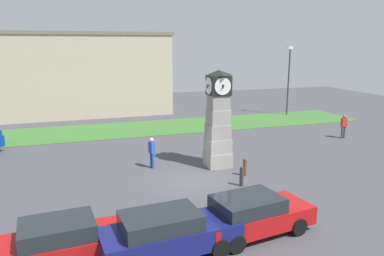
# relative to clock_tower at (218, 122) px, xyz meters

# --- Properties ---
(ground_plane) EXTENTS (68.39, 68.39, 0.00)m
(ground_plane) POSITION_rel_clock_tower_xyz_m (-2.01, -1.77, -2.53)
(ground_plane) COLOR #424247
(clock_tower) EXTENTS (1.42, 1.54, 5.39)m
(clock_tower) POSITION_rel_clock_tower_xyz_m (0.00, 0.00, 0.00)
(clock_tower) COLOR gray
(clock_tower) RESTS_ON ground_plane
(bollard_near_tower) EXTENTS (0.21, 0.21, 0.96)m
(bollard_near_tower) POSITION_rel_clock_tower_xyz_m (0.75, -1.95, -2.04)
(bollard_near_tower) COLOR brown
(bollard_near_tower) RESTS_ON ground_plane
(bollard_mid_row) EXTENTS (0.21, 0.21, 1.00)m
(bollard_mid_row) POSITION_rel_clock_tower_xyz_m (-0.03, -3.21, -2.02)
(bollard_mid_row) COLOR #333338
(bollard_mid_row) RESTS_ON ground_plane
(car_navy_sedan) EXTENTS (4.21, 2.12, 1.41)m
(car_navy_sedan) POSITION_rel_clock_tower_xyz_m (-8.10, -7.38, -1.80)
(car_navy_sedan) COLOR #A51111
(car_navy_sedan) RESTS_ON ground_plane
(car_near_tower) EXTENTS (4.65, 2.14, 1.51)m
(car_near_tower) POSITION_rel_clock_tower_xyz_m (-4.94, -8.02, -1.75)
(car_near_tower) COLOR navy
(car_near_tower) RESTS_ON ground_plane
(car_by_building) EXTENTS (4.50, 2.43, 1.45)m
(car_by_building) POSITION_rel_clock_tower_xyz_m (-1.69, -7.57, -1.78)
(car_by_building) COLOR #A51111
(car_by_building) RESTS_ON ground_plane
(pedestrian_crossing_lot) EXTENTS (0.34, 0.45, 1.72)m
(pedestrian_crossing_lot) POSITION_rel_clock_tower_xyz_m (-3.58, 0.81, -1.54)
(pedestrian_crossing_lot) COLOR #264CA5
(pedestrian_crossing_lot) RESTS_ON ground_plane
(pedestrian_by_cars) EXTENTS (0.41, 0.26, 1.73)m
(pedestrian_by_cars) POSITION_rel_clock_tower_xyz_m (11.15, 3.11, -1.53)
(pedestrian_by_cars) COLOR #3F3F47
(pedestrian_by_cars) RESTS_ON ground_plane
(street_lamp_near_road) EXTENTS (0.50, 0.24, 6.53)m
(street_lamp_near_road) POSITION_rel_clock_tower_xyz_m (12.29, 12.50, 1.24)
(street_lamp_near_road) COLOR #333338
(street_lamp_near_road) RESTS_ON ground_plane
(warehouse_blue_far) EXTENTS (18.39, 6.52, 7.85)m
(warehouse_blue_far) POSITION_rel_clock_tower_xyz_m (-7.13, 19.16, 1.41)
(warehouse_blue_far) COLOR #B7A88E
(warehouse_blue_far) RESTS_ON ground_plane
(grass_verge_far) EXTENTS (41.04, 5.72, 0.04)m
(grass_verge_far) POSITION_rel_clock_tower_xyz_m (-3.74, 10.77, -2.51)
(grass_verge_far) COLOR #386B2D
(grass_verge_far) RESTS_ON ground_plane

